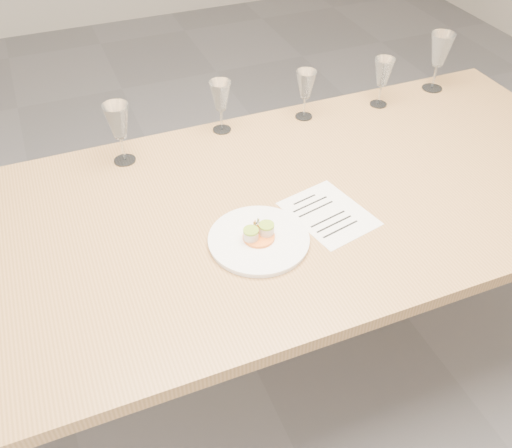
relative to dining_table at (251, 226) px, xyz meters
name	(u,v)px	position (x,y,z in m)	size (l,w,h in m)	color
ground	(252,360)	(0.00, 0.00, -0.68)	(7.00, 7.00, 0.00)	slate
dining_table	(251,226)	(0.00, 0.00, 0.00)	(2.40, 1.00, 0.75)	#B3844E
dinner_plate	(259,239)	(-0.03, -0.14, 0.08)	(0.28, 0.28, 0.07)	white
recipe_sheet	(328,214)	(0.20, -0.11, 0.07)	(0.25, 0.29, 0.00)	white
wine_glass_0	(118,123)	(-0.29, 0.38, 0.21)	(0.08, 0.08, 0.20)	white
wine_glass_1	(221,97)	(0.07, 0.44, 0.20)	(0.07, 0.07, 0.18)	white
wine_glass_2	(306,86)	(0.37, 0.41, 0.19)	(0.07, 0.07, 0.18)	white
wine_glass_3	(383,73)	(0.67, 0.39, 0.19)	(0.07, 0.07, 0.18)	white
wine_glass_4	(440,51)	(0.93, 0.42, 0.22)	(0.09, 0.09, 0.22)	white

